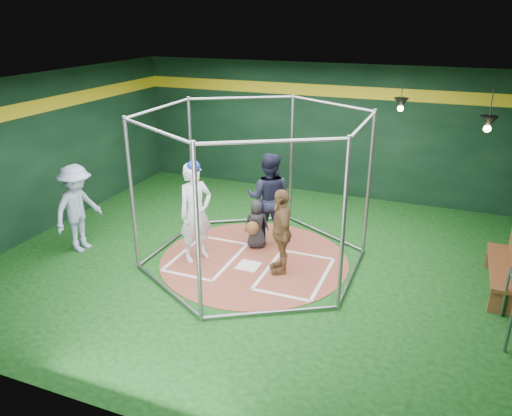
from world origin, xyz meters
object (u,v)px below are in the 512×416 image
at_px(batter_figure, 196,212).
at_px(umpire, 269,198).
at_px(visitor_leopard, 281,231).
at_px(dugout_bench, 509,262).

relative_size(batter_figure, umpire, 1.05).
bearing_deg(umpire, visitor_leopard, 110.55).
xyz_separation_m(batter_figure, visitor_leopard, (1.74, 0.13, -0.19)).
bearing_deg(umpire, dugout_bench, 165.86).
bearing_deg(dugout_bench, visitor_leopard, -168.24).
bearing_deg(batter_figure, visitor_leopard, 4.44).
bearing_deg(visitor_leopard, umpire, -177.55).
bearing_deg(visitor_leopard, batter_figure, -113.09).
distance_m(batter_figure, dugout_bench, 5.83).
bearing_deg(dugout_bench, batter_figure, -170.43).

